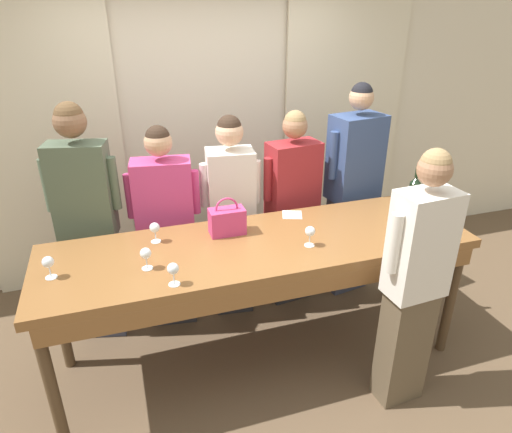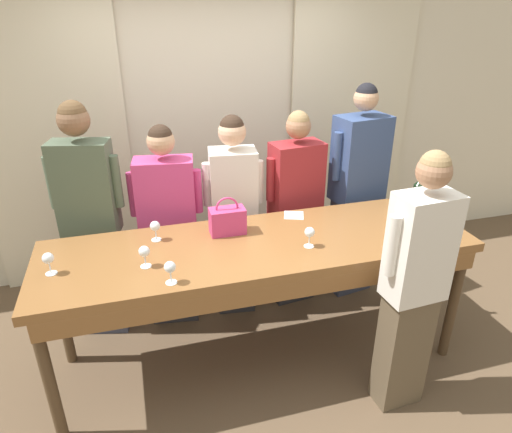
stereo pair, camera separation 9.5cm
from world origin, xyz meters
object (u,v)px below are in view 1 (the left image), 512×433
guest_cream_sweater (231,216)px  guest_pink_top (166,229)px  wine_glass_front_right (310,232)px  guest_navy_coat (352,192)px  wine_glass_center_right (435,213)px  handbag (227,221)px  wine_glass_center_mid (48,263)px  host_pouring (415,282)px  guest_striped_shirt (292,209)px  wine_glass_front_left (146,254)px  tasting_bar (261,255)px  wine_bottle (414,193)px  wine_glass_front_mid (173,270)px  guest_olive_jacket (88,223)px  wine_glass_center_left (155,228)px

guest_cream_sweater → guest_pink_top: bearing=-180.0°
wine_glass_front_right → guest_navy_coat: size_ratio=0.07×
wine_glass_center_right → guest_pink_top: bearing=155.5°
handbag → wine_glass_center_mid: 1.13m
host_pouring → guest_navy_coat: bearing=77.7°
wine_glass_center_mid → guest_striped_shirt: guest_striped_shirt is taller
wine_glass_front_left → guest_navy_coat: guest_navy_coat is taller
tasting_bar → guest_cream_sweater: guest_cream_sweater is taller
wine_bottle → wine_glass_front_mid: (-1.88, -0.48, -0.03)m
wine_glass_front_mid → guest_cream_sweater: (0.59, 0.98, -0.21)m
guest_olive_jacket → guest_cream_sweater: size_ratio=1.10×
tasting_bar → guest_cream_sweater: 0.69m
wine_glass_front_left → host_pouring: bearing=-19.0°
guest_olive_jacket → guest_navy_coat: guest_navy_coat is taller
wine_glass_center_right → guest_striped_shirt: (-0.74, 0.81, -0.22)m
wine_glass_front_mid → wine_glass_center_right: same height
wine_glass_center_right → guest_cream_sweater: guest_cream_sweater is taller
wine_glass_front_mid → guest_navy_coat: guest_navy_coat is taller
wine_glass_front_right → wine_glass_center_right: size_ratio=1.00×
wine_glass_center_right → wine_bottle: bearing=83.3°
wine_glass_front_right → guest_navy_coat: bearing=46.8°
handbag → wine_glass_front_right: handbag is taller
tasting_bar → host_pouring: host_pouring is taller
wine_glass_center_mid → guest_striped_shirt: (1.77, 0.69, -0.22)m
wine_bottle → wine_glass_front_left: 2.03m
tasting_bar → host_pouring: 0.97m
guest_navy_coat → handbag: bearing=-158.9°
wine_bottle → wine_glass_front_right: (-0.98, -0.30, -0.03)m
handbag → guest_olive_jacket: bearing=152.8°
guest_olive_jacket → guest_navy_coat: bearing=0.0°
wine_glass_center_left → guest_striped_shirt: guest_striped_shirt is taller
wine_glass_center_mid → host_pouring: size_ratio=0.08×
wine_glass_front_right → wine_glass_front_mid: bearing=-168.8°
wine_glass_center_mid → guest_cream_sweater: size_ratio=0.08×
wine_glass_front_left → handbag: bearing=27.4°
handbag → wine_glass_center_left: size_ratio=1.91×
wine_bottle → handbag: wine_bottle is taller
handbag → guest_striped_shirt: guest_striped_shirt is taller
wine_bottle → guest_striped_shirt: guest_striped_shirt is taller
handbag → guest_pink_top: size_ratio=0.16×
handbag → wine_glass_center_mid: handbag is taller
wine_glass_front_left → guest_striped_shirt: 1.47m
wine_glass_front_mid → wine_glass_center_left: (-0.04, 0.54, 0.00)m
wine_bottle → wine_glass_center_mid: wine_bottle is taller
wine_glass_front_right → guest_olive_jacket: size_ratio=0.08×
wine_glass_center_right → wine_glass_front_mid: bearing=-174.6°
tasting_bar → wine_glass_front_left: size_ratio=20.58×
handbag → wine_glass_center_right: (1.41, -0.34, 0.00)m
wine_glass_center_right → guest_pink_top: (-1.77, 0.81, -0.24)m
wine_glass_center_left → guest_pink_top: bearing=75.4°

